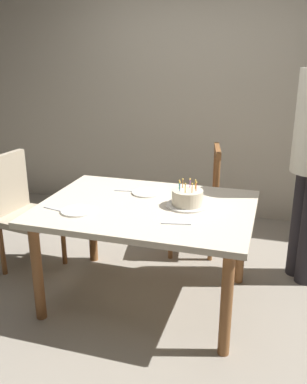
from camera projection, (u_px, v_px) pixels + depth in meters
ground at (147, 298)px, 3.05m from camera, size 6.40×6.40×0.00m
back_wall at (201, 92)px, 4.30m from camera, size 6.40×0.10×2.60m
dining_table at (146, 217)px, 2.85m from camera, size 1.43×1.05×0.72m
birthday_cake at (187, 199)px, 2.79m from camera, size 0.28×0.28×0.18m
plate_near_celebrant at (78, 211)px, 2.71m from camera, size 0.22×0.22×0.01m
plate_far_side at (147, 193)px, 3.05m from camera, size 0.22×0.22×0.01m
fork_near_celebrant at (55, 209)px, 2.74m from camera, size 0.18×0.05×0.01m
fork_far_side at (126, 191)px, 3.09m from camera, size 0.18×0.03×0.01m
fork_near_guest at (176, 224)px, 2.52m from camera, size 0.18×0.05×0.01m
chair_spindle_back at (195, 202)px, 3.63m from camera, size 0.52×0.52×0.95m
chair_upholstered at (21, 207)px, 3.33m from camera, size 0.50×0.49×0.95m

